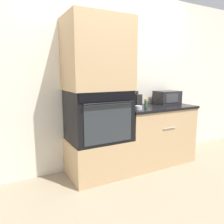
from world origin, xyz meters
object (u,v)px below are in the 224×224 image
(wall_oven, at_px, (98,115))
(knife_block, at_px, (136,101))
(condiment_jar_near, at_px, (145,102))
(microwave, at_px, (167,97))
(bowl, at_px, (138,108))
(condiment_jar_mid, at_px, (146,103))

(wall_oven, bearing_deg, knife_block, 1.30)
(knife_block, distance_m, condiment_jar_near, 0.41)
(microwave, xyz_separation_m, condiment_jar_near, (-0.33, 0.13, -0.07))
(bowl, bearing_deg, condiment_jar_mid, 31.08)
(condiment_jar_near, relative_size, condiment_jar_mid, 0.62)
(microwave, bearing_deg, knife_block, -170.93)
(knife_block, relative_size, bowl, 2.11)
(microwave, distance_m, condiment_jar_mid, 0.53)
(microwave, bearing_deg, bowl, -160.37)
(condiment_jar_near, bearing_deg, microwave, -20.84)
(microwave, relative_size, condiment_jar_near, 5.37)
(bowl, bearing_deg, knife_block, 63.08)
(knife_block, distance_m, condiment_jar_mid, 0.16)
(wall_oven, height_order, condiment_jar_near, wall_oven)
(bowl, bearing_deg, wall_oven, 164.21)
(microwave, height_order, knife_block, knife_block)
(wall_oven, relative_size, condiment_jar_mid, 6.60)
(wall_oven, distance_m, microwave, 1.28)
(wall_oven, xyz_separation_m, condiment_jar_near, (0.93, 0.25, 0.09))
(bowl, height_order, condiment_jar_near, condiment_jar_near)
(knife_block, xyz_separation_m, condiment_jar_near, (0.33, 0.23, -0.06))
(wall_oven, xyz_separation_m, bowl, (0.52, -0.15, 0.08))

